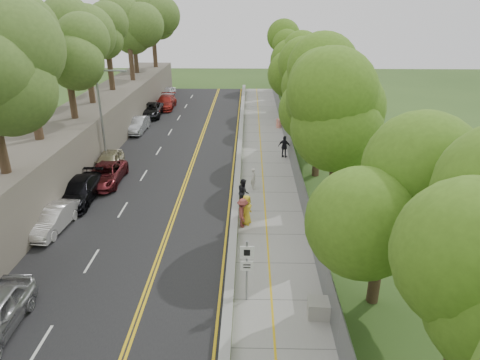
% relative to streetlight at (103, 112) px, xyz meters
% --- Properties ---
extents(ground, '(140.00, 140.00, 0.00)m').
position_rel_streetlight_xyz_m(ground, '(10.46, -14.00, -4.64)').
color(ground, '#33511E').
rests_on(ground, ground).
extents(road, '(11.20, 66.00, 0.04)m').
position_rel_streetlight_xyz_m(road, '(5.06, 1.00, -4.62)').
color(road, black).
rests_on(road, ground).
extents(sidewalk, '(4.20, 66.00, 0.05)m').
position_rel_streetlight_xyz_m(sidewalk, '(13.01, 1.00, -4.61)').
color(sidewalk, gray).
rests_on(sidewalk, ground).
extents(jersey_barrier, '(0.42, 66.00, 0.60)m').
position_rel_streetlight_xyz_m(jersey_barrier, '(10.71, 1.00, -4.34)').
color(jersey_barrier, '#A4EA2A').
rests_on(jersey_barrier, ground).
extents(rock_embankment, '(5.00, 66.00, 4.00)m').
position_rel_streetlight_xyz_m(rock_embankment, '(-3.04, 1.00, -2.64)').
color(rock_embankment, '#595147').
rests_on(rock_embankment, ground).
extents(chainlink_fence, '(0.04, 66.00, 2.00)m').
position_rel_streetlight_xyz_m(chainlink_fence, '(15.11, 1.00, -3.64)').
color(chainlink_fence, slate).
rests_on(chainlink_fence, ground).
extents(trees_embankment, '(6.40, 66.00, 13.00)m').
position_rel_streetlight_xyz_m(trees_embankment, '(-2.54, 1.00, 5.86)').
color(trees_embankment, '#52742A').
rests_on(trees_embankment, rock_embankment).
extents(trees_fenceside, '(7.00, 66.00, 14.00)m').
position_rel_streetlight_xyz_m(trees_fenceside, '(17.46, 1.00, 2.36)').
color(trees_fenceside, '#51801F').
rests_on(trees_fenceside, ground).
extents(streetlight, '(2.52, 0.22, 8.00)m').
position_rel_streetlight_xyz_m(streetlight, '(0.00, 0.00, 0.00)').
color(streetlight, gray).
rests_on(streetlight, ground).
extents(signpost, '(0.62, 0.09, 3.10)m').
position_rel_streetlight_xyz_m(signpost, '(11.51, -17.02, -2.68)').
color(signpost, gray).
rests_on(signpost, sidewalk).
extents(construction_barrel, '(0.58, 0.58, 0.95)m').
position_rel_streetlight_xyz_m(construction_barrel, '(14.76, 12.00, -4.12)').
color(construction_barrel, red).
rests_on(construction_barrel, sidewalk).
extents(concrete_block, '(1.20, 0.94, 0.76)m').
position_rel_streetlight_xyz_m(concrete_block, '(14.76, -18.00, -4.21)').
color(concrete_block, gray).
rests_on(concrete_block, sidewalk).
extents(car_1, '(1.91, 4.53, 1.45)m').
position_rel_streetlight_xyz_m(car_1, '(-0.14, -10.75, -3.87)').
color(car_1, silver).
rests_on(car_1, road).
extents(car_2, '(2.49, 5.25, 1.45)m').
position_rel_streetlight_xyz_m(car_2, '(0.79, -3.61, -3.88)').
color(car_2, maroon).
rests_on(car_2, road).
extents(car_3, '(2.22, 5.38, 1.56)m').
position_rel_streetlight_xyz_m(car_3, '(0.01, -6.77, -3.82)').
color(car_3, black).
rests_on(car_3, road).
extents(car_4, '(2.24, 4.82, 1.60)m').
position_rel_streetlight_xyz_m(car_4, '(0.35, -1.31, -3.80)').
color(car_4, tan).
rests_on(car_4, road).
extents(car_5, '(1.75, 4.76, 1.56)m').
position_rel_streetlight_xyz_m(car_5, '(-0.14, 10.05, -3.82)').
color(car_5, '#AFB3B7').
rests_on(car_5, road).
extents(car_6, '(2.78, 5.70, 1.56)m').
position_rel_streetlight_xyz_m(car_6, '(-0.14, 16.55, -3.82)').
color(car_6, black).
rests_on(car_6, road).
extents(car_7, '(2.34, 5.56, 1.60)m').
position_rel_streetlight_xyz_m(car_7, '(0.91, 20.62, -3.80)').
color(car_7, maroon).
rests_on(car_7, road).
extents(car_8, '(1.95, 4.05, 1.33)m').
position_rel_streetlight_xyz_m(car_8, '(-0.10, 27.98, -3.93)').
color(car_8, silver).
rests_on(car_8, road).
extents(painter_0, '(0.91, 1.09, 1.89)m').
position_rel_streetlight_xyz_m(painter_0, '(11.45, -9.72, -3.64)').
color(painter_0, gold).
rests_on(painter_0, sidewalk).
extents(painter_1, '(0.47, 0.63, 1.59)m').
position_rel_streetlight_xyz_m(painter_1, '(11.91, -4.39, -3.79)').
color(painter_1, beige).
rests_on(painter_1, sidewalk).
extents(painter_2, '(0.89, 1.04, 1.85)m').
position_rel_streetlight_xyz_m(painter_2, '(11.21, -7.04, -3.67)').
color(painter_2, black).
rests_on(painter_2, sidewalk).
extents(painter_3, '(0.78, 1.24, 1.85)m').
position_rel_streetlight_xyz_m(painter_3, '(11.21, -10.10, -3.67)').
color(painter_3, brown).
rests_on(painter_3, sidewalk).
extents(person_far, '(1.23, 0.88, 1.93)m').
position_rel_streetlight_xyz_m(person_far, '(14.66, 2.49, -3.62)').
color(person_far, black).
rests_on(person_far, sidewalk).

